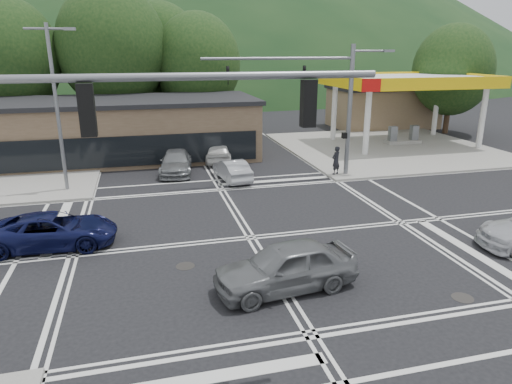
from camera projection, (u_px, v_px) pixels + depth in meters
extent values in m
plane|color=black|center=(251.00, 238.00, 19.50)|extent=(120.00, 120.00, 0.00)
cube|color=gray|center=(387.00, 148.00, 36.87)|extent=(16.00, 16.00, 0.15)
cylinder|color=silver|center=(367.00, 123.00, 33.59)|extent=(0.44, 0.44, 5.00)
cylinder|color=silver|center=(334.00, 112.00, 39.14)|extent=(0.44, 0.44, 5.00)
cylinder|color=silver|center=(483.00, 118.00, 35.94)|extent=(0.44, 0.44, 5.00)
cylinder|color=silver|center=(436.00, 109.00, 41.49)|extent=(0.44, 0.44, 5.00)
cube|color=silver|center=(409.00, 80.00, 36.70)|extent=(12.00, 8.00, 0.60)
cube|color=yellow|center=(439.00, 84.00, 33.00)|extent=(12.20, 0.25, 0.90)
cube|color=yellow|center=(384.00, 77.00, 40.40)|extent=(12.20, 0.25, 0.90)
cube|color=yellow|center=(340.00, 81.00, 35.29)|extent=(0.25, 8.20, 0.90)
cube|color=yellow|center=(472.00, 79.00, 38.11)|extent=(0.25, 8.20, 0.90)
cube|color=red|center=(371.00, 85.00, 31.57)|extent=(1.40, 0.12, 0.90)
cube|color=gray|center=(403.00, 142.00, 38.22)|extent=(3.00, 1.00, 0.30)
cube|color=slate|center=(393.00, 134.00, 37.77)|extent=(0.60, 0.50, 1.30)
cube|color=slate|center=(414.00, 133.00, 38.24)|extent=(0.60, 0.50, 1.30)
cube|color=#846B4F|center=(382.00, 108.00, 46.75)|extent=(10.00, 6.00, 3.80)
cube|color=brown|center=(87.00, 132.00, 32.73)|extent=(24.00, 8.00, 4.00)
ellipsoid|color=#173519|center=(157.00, 85.00, 102.69)|extent=(252.00, 126.00, 140.00)
cylinder|color=#382619|center=(18.00, 116.00, 37.66)|extent=(0.50, 0.50, 4.84)
ellipsoid|color=black|center=(9.00, 56.00, 36.24)|extent=(8.00, 8.00, 9.20)
cylinder|color=#382619|center=(118.00, 110.00, 39.48)|extent=(0.50, 0.50, 5.28)
ellipsoid|color=black|center=(113.00, 48.00, 37.93)|extent=(9.00, 9.00, 10.35)
cylinder|color=#382619|center=(199.00, 113.00, 41.26)|extent=(0.50, 0.50, 4.40)
ellipsoid|color=black|center=(197.00, 63.00, 39.97)|extent=(7.60, 7.60, 8.74)
cylinder|color=#382619|center=(163.00, 106.00, 44.18)|extent=(0.50, 0.50, 4.84)
ellipsoid|color=black|center=(160.00, 55.00, 42.76)|extent=(8.40, 8.40, 9.66)
cylinder|color=#382619|center=(447.00, 112.00, 43.04)|extent=(0.50, 0.50, 3.96)
ellipsoid|color=black|center=(453.00, 70.00, 41.88)|extent=(7.20, 7.20, 8.28)
cylinder|color=slate|center=(57.00, 112.00, 24.47)|extent=(0.20, 0.20, 9.00)
cylinder|color=slate|center=(47.00, 29.00, 23.21)|extent=(2.20, 0.12, 0.12)
cube|color=slate|center=(70.00, 29.00, 23.47)|extent=(0.60, 0.25, 0.15)
cylinder|color=slate|center=(349.00, 113.00, 27.81)|extent=(0.28, 0.28, 8.00)
cylinder|color=slate|center=(280.00, 58.00, 25.79)|extent=(9.00, 0.16, 0.16)
imported|color=black|center=(304.00, 74.00, 26.41)|extent=(0.16, 0.20, 1.00)
imported|color=black|center=(228.00, 75.00, 25.35)|extent=(0.16, 0.20, 1.00)
cylinder|color=slate|center=(372.00, 51.00, 27.01)|extent=(2.40, 0.12, 0.12)
cube|color=slate|center=(388.00, 51.00, 27.27)|extent=(0.70, 0.30, 0.15)
cube|color=black|center=(344.00, 135.00, 28.17)|extent=(0.25, 0.30, 0.35)
cylinder|color=slate|center=(165.00, 77.00, 8.89)|extent=(9.00, 0.16, 0.16)
cube|color=black|center=(87.00, 110.00, 8.72)|extent=(0.30, 0.25, 1.00)
cube|color=black|center=(308.00, 104.00, 9.78)|extent=(0.30, 0.25, 1.00)
imported|color=#0D103A|center=(53.00, 230.00, 18.45)|extent=(5.12, 2.57, 1.39)
imported|color=slate|center=(286.00, 266.00, 15.12)|extent=(5.04, 2.54, 1.65)
imported|color=#9C9EA2|center=(232.00, 170.00, 27.86)|extent=(1.86, 4.09, 1.30)
imported|color=silver|center=(218.00, 151.00, 32.45)|extent=(2.48, 4.71, 1.53)
imported|color=slate|center=(176.00, 162.00, 29.53)|extent=(2.58, 5.04, 1.40)
imported|color=black|center=(336.00, 160.00, 28.57)|extent=(0.77, 0.69, 1.77)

